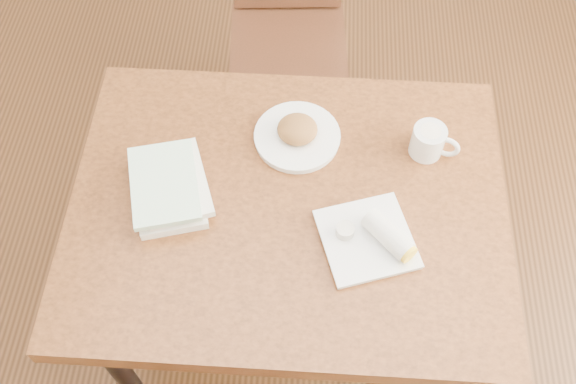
# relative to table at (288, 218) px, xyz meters

# --- Properties ---
(ground) EXTENTS (4.00, 5.00, 0.01)m
(ground) POSITION_rel_table_xyz_m (0.00, 0.00, -0.67)
(ground) COLOR #472814
(ground) RESTS_ON ground
(table) EXTENTS (1.14, 0.88, 0.75)m
(table) POSITION_rel_table_xyz_m (0.00, 0.00, 0.00)
(table) COLOR brown
(table) RESTS_ON ground
(chair_far) EXTENTS (0.45, 0.45, 0.95)m
(chair_far) POSITION_rel_table_xyz_m (-0.06, 0.91, -0.12)
(chair_far) COLOR #401E12
(chair_far) RESTS_ON ground
(plate_scone) EXTENTS (0.24, 0.24, 0.08)m
(plate_scone) POSITION_rel_table_xyz_m (0.01, 0.20, 0.11)
(plate_scone) COLOR white
(plate_scone) RESTS_ON table
(coffee_mug) EXTENTS (0.13, 0.09, 0.09)m
(coffee_mug) POSITION_rel_table_xyz_m (0.37, 0.19, 0.13)
(coffee_mug) COLOR white
(coffee_mug) RESTS_ON table
(plate_burrito) EXTENTS (0.28, 0.28, 0.07)m
(plate_burrito) POSITION_rel_table_xyz_m (0.22, -0.10, 0.11)
(plate_burrito) COLOR white
(plate_burrito) RESTS_ON table
(book_stack) EXTENTS (0.25, 0.30, 0.07)m
(book_stack) POSITION_rel_table_xyz_m (-0.31, 0.01, 0.12)
(book_stack) COLOR white
(book_stack) RESTS_ON table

